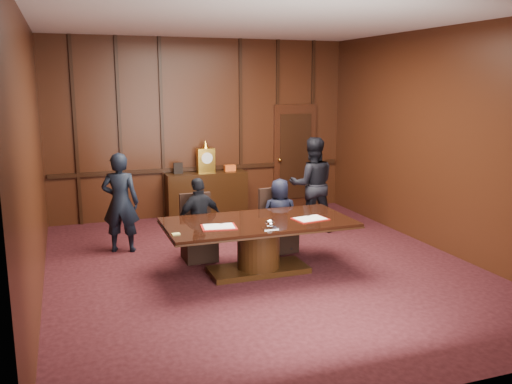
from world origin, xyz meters
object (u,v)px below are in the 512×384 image
sideboard (206,193)px  signatory_right (280,216)px  conference_table (258,238)px  signatory_left (200,220)px  witness_left (120,203)px  witness_right (312,185)px

sideboard → signatory_right: 2.66m
conference_table → signatory_left: size_ratio=2.06×
sideboard → witness_left: size_ratio=1.01×
signatory_left → witness_right: bearing=-172.0°
sideboard → witness_left: witness_left is taller
sideboard → conference_table: 3.41m
sideboard → signatory_right: size_ratio=1.36×
witness_left → witness_right: bearing=-160.0°
sideboard → conference_table: sideboard is taller
sideboard → signatory_right: (0.52, -2.61, 0.10)m
conference_table → signatory_right: size_ratio=2.22×
conference_table → sideboard: bearing=87.9°
witness_right → witness_left: bearing=15.6°
sideboard → signatory_left: sideboard is taller
sideboard → conference_table: bearing=-92.1°
signatory_right → sideboard: bearing=-62.7°
witness_left → witness_right: (3.37, 0.09, 0.06)m
sideboard → witness_right: 2.28m
sideboard → signatory_left: size_ratio=1.26×
signatory_left → signatory_right: (1.30, 0.00, -0.05)m
signatory_left → witness_left: bearing=-53.8°
conference_table → signatory_right: 1.03m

